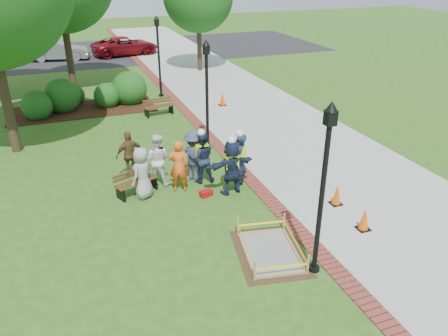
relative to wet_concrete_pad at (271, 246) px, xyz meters
name	(u,v)px	position (x,y,z in m)	size (l,w,h in m)	color
ground	(223,218)	(-0.55, 2.02, -0.23)	(100.00, 100.00, 0.00)	#285116
sidewalk	(245,104)	(4.45, 12.02, -0.22)	(6.00, 60.00, 0.02)	#9E9E99
brick_edging	(185,111)	(1.20, 12.02, -0.22)	(0.50, 60.00, 0.03)	maroon
mulch_bed	(83,109)	(-3.55, 14.02, -0.21)	(7.00, 3.00, 0.05)	#381E0F
parking_lot	(106,52)	(-0.55, 29.02, -0.23)	(36.00, 12.00, 0.01)	black
wet_concrete_pad	(271,246)	(0.00, 0.00, 0.00)	(2.09, 2.57, 0.55)	#47331E
bench_near	(137,187)	(-2.61, 4.39, 0.01)	(1.46, 0.95, 0.76)	#503A1B
bench_far	(159,110)	(-0.15, 11.86, 0.01)	(1.50, 0.70, 0.78)	#55331D
cone_front	(364,219)	(2.91, 0.06, 0.10)	(0.35, 0.35, 0.69)	black
cone_back	(337,195)	(2.99, 1.52, 0.10)	(0.35, 0.35, 0.69)	black
cone_far	(222,99)	(3.26, 12.21, 0.11)	(0.36, 0.36, 0.72)	black
toolbox	(206,193)	(-0.59, 3.43, -0.13)	(0.40, 0.22, 0.20)	#A00C10
lamp_near	(324,179)	(0.70, -0.98, 2.25)	(0.28, 0.28, 4.26)	black
lamp_mid	(207,88)	(0.70, 7.02, 2.25)	(0.28, 0.28, 4.26)	black
lamp_far	(158,51)	(0.70, 15.02, 2.25)	(0.28, 0.28, 4.26)	black
shrub_a	(39,118)	(-5.61, 13.41, -0.23)	(1.43, 1.43, 1.43)	#144814
shrub_b	(65,111)	(-4.43, 14.19, -0.23)	(1.73, 1.73, 1.73)	#144814
shrub_c	(108,107)	(-2.30, 14.12, -0.23)	(1.32, 1.32, 1.32)	#144814
shrub_d	(131,103)	(-1.11, 14.33, -0.23)	(1.81, 1.81, 1.81)	#144814
shrub_e	(76,103)	(-3.83, 15.29, -0.23)	(1.04, 1.04, 1.04)	#144814
casual_person_a	(142,173)	(-2.44, 4.09, 0.60)	(0.63, 0.62, 1.68)	#999999
casual_person_b	(179,166)	(-1.27, 4.10, 0.64)	(0.65, 0.53, 1.75)	#F2591C
casual_person_c	(158,159)	(-1.79, 4.84, 0.65)	(0.67, 0.62, 1.76)	white
casual_person_d	(130,155)	(-2.55, 5.68, 0.60)	(0.58, 0.43, 1.66)	brown
casual_person_e	(194,156)	(-0.59, 4.68, 0.64)	(0.65, 0.65, 1.76)	#33385A
hivis_worker_a	(231,166)	(0.25, 3.38, 0.73)	(0.61, 0.43, 1.95)	#18243F
hivis_worker_b	(239,160)	(0.63, 3.63, 0.76)	(0.68, 0.71, 2.03)	#1D2A4B
hivis_worker_c	(202,156)	(-0.38, 4.45, 0.71)	(0.61, 0.44, 1.90)	#191B41
parked_car_a	(6,62)	(-7.94, 27.96, -0.23)	(4.53, 1.97, 1.48)	#29292B
parked_car_b	(61,60)	(-4.15, 27.05, -0.23)	(4.59, 2.00, 1.50)	#98999D
parked_car_c	(126,55)	(0.75, 27.32, -0.23)	(4.72, 2.05, 1.54)	maroon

